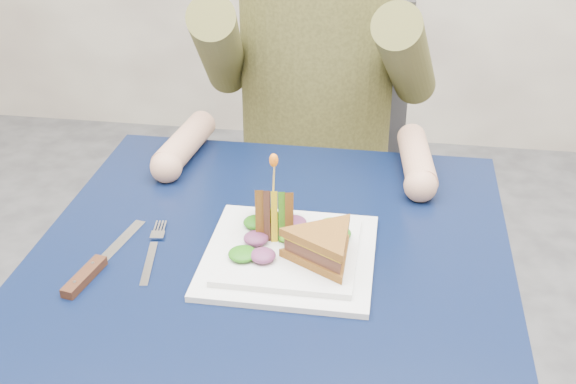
% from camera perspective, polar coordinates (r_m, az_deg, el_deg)
% --- Properties ---
extents(table, '(0.75, 0.75, 0.73)m').
position_cam_1_polar(table, '(1.19, -1.24, -7.59)').
color(table, black).
rests_on(table, ground).
extents(chair, '(0.42, 0.40, 0.93)m').
position_cam_1_polar(chair, '(1.83, 2.47, 2.40)').
color(chair, '#47474C').
rests_on(chair, ground).
extents(diner, '(0.54, 0.59, 0.74)m').
position_cam_1_polar(diner, '(1.58, 2.28, 12.69)').
color(diner, '#4D4B23').
rests_on(diner, chair).
extents(plate, '(0.26, 0.26, 0.02)m').
position_cam_1_polar(plate, '(1.12, 0.11, -4.91)').
color(plate, white).
rests_on(plate, table).
extents(sandwich_flat, '(0.18, 0.18, 0.05)m').
position_cam_1_polar(sandwich_flat, '(1.07, 2.83, -4.31)').
color(sandwich_flat, brown).
rests_on(sandwich_flat, plate).
extents(sandwich_upright, '(0.08, 0.13, 0.13)m').
position_cam_1_polar(sandwich_upright, '(1.13, -1.09, -1.63)').
color(sandwich_upright, brown).
rests_on(sandwich_upright, plate).
extents(fork, '(0.04, 0.18, 0.01)m').
position_cam_1_polar(fork, '(1.15, -10.68, -4.77)').
color(fork, silver).
rests_on(fork, table).
extents(knife, '(0.05, 0.22, 0.02)m').
position_cam_1_polar(knife, '(1.13, -15.24, -5.94)').
color(knife, silver).
rests_on(knife, table).
extents(toothpick, '(0.01, 0.01, 0.06)m').
position_cam_1_polar(toothpick, '(1.10, -1.12, 1.22)').
color(toothpick, tan).
rests_on(toothpick, sandwich_upright).
extents(toothpick_frill, '(0.01, 0.01, 0.02)m').
position_cam_1_polar(toothpick_frill, '(1.09, -1.14, 2.52)').
color(toothpick_frill, orange).
rests_on(toothpick_frill, sandwich_upright).
extents(lettuce_spill, '(0.15, 0.13, 0.02)m').
position_cam_1_polar(lettuce_spill, '(1.11, 0.45, -3.75)').
color(lettuce_spill, '#337A14').
rests_on(lettuce_spill, plate).
extents(onion_ring, '(0.04, 0.04, 0.02)m').
position_cam_1_polar(onion_ring, '(1.10, 0.93, -3.72)').
color(onion_ring, '#9E4C7A').
rests_on(onion_ring, plate).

